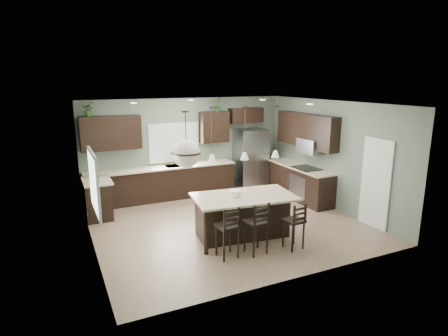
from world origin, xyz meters
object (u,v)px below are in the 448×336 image
Objects in this scene: refrigerator at (251,159)px; bar_stool_left at (227,232)px; plant_back_left at (89,109)px; serving_dish at (235,194)px; bar_stool_center at (256,228)px; kitchen_island at (244,217)px; bar_stool_right at (294,226)px.

refrigerator is 4.75m from bar_stool_left.
plant_back_left reaches higher than bar_stool_left.
refrigerator reaches higher than serving_dish.
serving_dish is 0.23× the size of bar_stool_center.
refrigerator is 3.78m from kitchen_island.
bar_stool_left is at bearing 165.24° from bar_stool_right.
serving_dish is at bearing -54.10° from plant_back_left.
kitchen_island is 1.12m from bar_stool_right.
kitchen_island is (-1.93, -3.21, -0.46)m from refrigerator.
serving_dish is at bearing 50.17° from bar_stool_left.
serving_dish is at bearing 125.61° from bar_stool_right.
bar_stool_left is (-2.66, -3.92, -0.41)m from refrigerator.
bar_stool_left is 4.97m from plant_back_left.
bar_stool_left is at bearing -65.01° from plant_back_left.
bar_stool_left is 0.59m from bar_stool_center.
refrigerator is at bearing 57.12° from bar_stool_center.
bar_stool_left reaches higher than kitchen_island.
refrigerator is at bearing 52.04° from bar_stool_left.
refrigerator is 1.90× the size of bar_stool_right.
bar_stool_right is at bearing -48.67° from serving_dish.
plant_back_left is (-1.91, 4.10, 2.07)m from bar_stool_left.
plant_back_left reaches higher than kitchen_island.
refrigerator reaches higher than kitchen_island.
serving_dish reaches higher than bar_stool_center.
bar_stool_right reaches higher than kitchen_island.
refrigerator reaches higher than bar_stool_right.
bar_stool_center is at bearing -59.14° from plant_back_left.
bar_stool_right is at bearing -52.84° from plant_back_left.
bar_stool_center is (0.58, -0.07, 0.01)m from bar_stool_left.
bar_stool_center is at bearing -10.93° from bar_stool_left.
bar_stool_right is at bearing -15.77° from bar_stool_center.
kitchen_island is 5.73× the size of plant_back_left.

